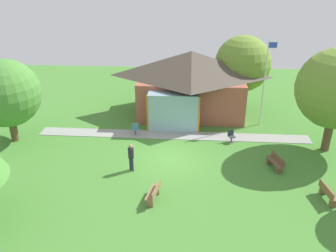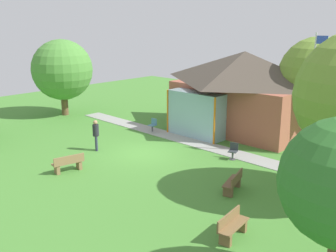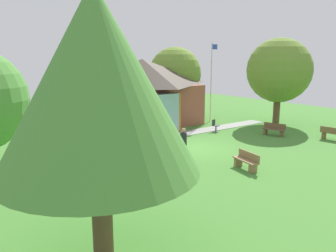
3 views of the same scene
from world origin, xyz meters
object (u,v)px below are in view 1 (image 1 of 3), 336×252
Objects in this scene: visitor_strolling_lawn at (131,155)px; patio_chair_lawn_spare at (231,136)px; tree_west_hedge at (6,93)px; pavilion at (190,82)px; bench_front_center at (154,193)px; tree_behind_pavilion_right at (243,64)px; flagpole at (265,80)px; patio_chair_west at (135,129)px; bench_lawn_far_right at (328,193)px; bench_mid_right at (276,162)px.

patio_chair_lawn_spare is at bearing 70.16° from visitor_strolling_lawn.
pavilion is at bearing 24.72° from tree_west_hedge.
bench_front_center is at bearing 37.19° from patio_chair_lawn_spare.
tree_west_hedge is at bearing -156.70° from tree_behind_pavilion_right.
flagpole is 5.07m from patio_chair_lawn_spare.
patio_chair_west is at bearing -132.39° from pavilion.
bench_lawn_far_right is 0.25× the size of tree_behind_pavilion_right.
visitor_strolling_lawn is 0.30× the size of tree_west_hedge.
patio_chair_lawn_spare is at bearing -128.91° from flagpole.
bench_mid_right is at bearing -153.38° from bench_lawn_far_right.
patio_chair_west is 4.90m from visitor_strolling_lawn.
bench_mid_right is 9.95m from patio_chair_west.
tree_behind_pavilion_right is (6.06, 13.36, 3.46)m from bench_front_center.
patio_chair_west is (-9.29, -2.36, -3.10)m from flagpole.
bench_front_center is 7.92m from patio_chair_west.
bench_front_center is 15.07m from tree_behind_pavilion_right.
patio_chair_west is at bearing -165.77° from flagpole.
flagpole is at bearing -19.11° from pavilion.
bench_lawn_far_right is at bearing -77.05° from tree_behind_pavilion_right.
pavilion is 10.76× the size of patio_chair_west.
bench_lawn_far_right is 0.27× the size of tree_west_hedge.
patio_chair_west is (-11.08, 7.13, 0.01)m from bench_lawn_far_right.
visitor_strolling_lawn is at bearing -109.20° from bench_lawn_far_right.
flagpole reaches higher than bench_lawn_far_right.
flagpole is at bearing -176.36° from bench_lawn_far_right.
pavilion is 4.66m from tree_behind_pavilion_right.
tree_west_hedge is (-19.37, 5.77, 3.05)m from bench_lawn_far_right.
patio_chair_lawn_spare reaches higher than bench_lawn_far_right.
bench_mid_right is 1.82× the size of patio_chair_west.
patio_chair_lawn_spare is at bearing 166.48° from patio_chair_west.
bench_mid_right is 10.45m from tree_behind_pavilion_right.
patio_chair_lawn_spare is 15.38m from tree_west_hedge.
tree_west_hedge reaches higher than patio_chair_west.
bench_lawn_far_right is at bearing -79.34° from flagpole.
bench_mid_right is at bearing -84.53° from tree_behind_pavilion_right.
pavilion reaches higher than bench_front_center.
bench_lawn_far_right is 20.44m from tree_west_hedge.
bench_lawn_far_right is 13.62m from tree_behind_pavilion_right.
bench_mid_right is (5.20, -8.34, -2.29)m from pavilion.
bench_mid_right is at bearing -58.07° from pavilion.
flagpole is at bearing 11.93° from tree_west_hedge.
bench_front_center is at bearing -125.86° from flagpole.
bench_lawn_far_right is at bearing -16.60° from tree_west_hedge.
patio_chair_lawn_spare is (6.78, -0.76, 0.00)m from patio_chair_west.
tree_west_hedge is at bearing 69.77° from bench_front_center.
pavilion is at bearing 106.74° from visitor_strolling_lawn.
pavilion is at bearing 160.89° from flagpole.
flagpole is 10.08m from patio_chair_west.
tree_behind_pavilion_right is (16.41, 7.07, 0.41)m from tree_west_hedge.
tree_behind_pavilion_right is at bearing -13.37° from bench_front_center.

